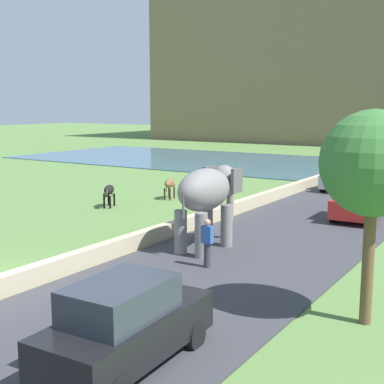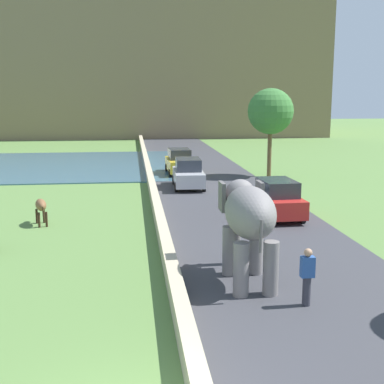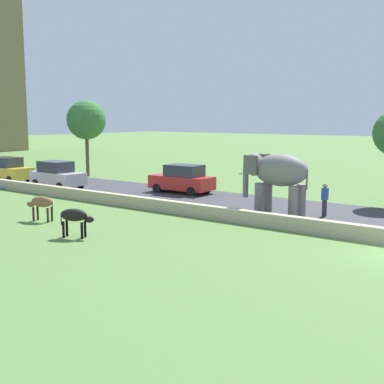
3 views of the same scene
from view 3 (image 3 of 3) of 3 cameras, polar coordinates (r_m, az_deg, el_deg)
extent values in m
cube|color=#38383D|center=(33.65, -9.60, 0.33)|extent=(7.00, 120.00, 0.06)
cube|color=tan|center=(29.62, -12.28, -0.30)|extent=(0.40, 110.00, 0.60)
ellipsoid|color=slate|center=(24.03, 9.93, 2.43)|extent=(1.41, 2.70, 1.50)
cylinder|color=slate|center=(24.26, 7.54, -0.88)|extent=(0.44, 0.44, 1.60)
cylinder|color=slate|center=(24.99, 8.50, -0.63)|extent=(0.44, 0.44, 1.60)
cylinder|color=slate|center=(23.46, 11.27, -1.29)|extent=(0.44, 0.44, 1.60)
cylinder|color=slate|center=(24.21, 12.14, -1.02)|extent=(0.44, 0.44, 1.60)
ellipsoid|color=slate|center=(24.69, 7.01, 3.09)|extent=(1.00, 0.90, 1.10)
cube|color=#575454|center=(24.10, 6.57, 3.06)|extent=(0.12, 0.70, 0.90)
cube|color=#575454|center=(25.14, 7.96, 3.25)|extent=(0.12, 0.70, 0.90)
cylinder|color=slate|center=(25.02, 6.04, 1.13)|extent=(0.28, 0.28, 1.50)
cone|color=silver|center=(24.75, 5.92, 2.10)|extent=(0.12, 0.56, 0.17)
cone|color=silver|center=(25.12, 6.44, 2.19)|extent=(0.12, 0.56, 0.17)
cylinder|color=#575454|center=(23.50, 12.77, 1.36)|extent=(0.08, 0.08, 0.90)
cylinder|color=#33333D|center=(24.62, 14.64, -1.83)|extent=(0.22, 0.22, 0.85)
cube|color=#2D569E|center=(24.51, 14.70, -0.21)|extent=(0.36, 0.22, 0.56)
sphere|color=tan|center=(24.46, 14.73, 0.69)|extent=(0.22, 0.22, 0.22)
cube|color=red|center=(31.34, -1.17, 1.10)|extent=(1.84, 4.06, 0.80)
cube|color=#2D333D|center=(31.14, -0.88, 2.44)|extent=(1.52, 2.25, 0.70)
cylinder|color=black|center=(31.55, -3.94, 0.39)|extent=(0.20, 0.61, 0.60)
cylinder|color=black|center=(32.81, -2.17, 0.71)|extent=(0.20, 0.61, 0.60)
cylinder|color=black|center=(30.00, -0.08, 0.00)|extent=(0.20, 0.61, 0.60)
cylinder|color=black|center=(31.32, 1.62, 0.35)|extent=(0.20, 0.61, 0.60)
cube|color=gold|center=(39.31, -19.94, 2.08)|extent=(1.80, 4.04, 0.80)
cube|color=#2D333D|center=(39.41, -20.16, 3.18)|extent=(1.50, 2.24, 0.70)
cylinder|color=black|center=(38.77, -17.84, 1.50)|extent=(0.20, 0.60, 0.60)
cylinder|color=black|center=(37.84, -19.79, 1.25)|extent=(0.20, 0.60, 0.60)
cylinder|color=black|center=(40.87, -20.02, 1.73)|extent=(0.20, 0.60, 0.60)
cube|color=#B7B7BC|center=(34.74, -14.83, 1.53)|extent=(1.83, 4.05, 0.80)
cube|color=#2D333D|center=(34.83, -15.07, 2.78)|extent=(1.51, 2.24, 0.70)
cylinder|color=black|center=(34.25, -12.43, 0.85)|extent=(0.20, 0.61, 0.60)
cylinder|color=black|center=(33.28, -14.59, 0.56)|extent=(0.20, 0.61, 0.60)
cylinder|color=black|center=(36.31, -15.00, 1.18)|extent=(0.20, 0.61, 0.60)
cylinder|color=black|center=(35.39, -17.11, 0.91)|extent=(0.20, 0.61, 0.60)
ellipsoid|color=brown|center=(23.92, -16.47, -1.05)|extent=(0.74, 1.18, 0.50)
cylinder|color=#302014|center=(24.13, -17.37, -2.39)|extent=(0.10, 0.10, 0.65)
cylinder|color=#302014|center=(24.37, -16.93, -2.27)|extent=(0.10, 0.10, 0.65)
cylinder|color=#302014|center=(23.67, -15.89, -2.53)|extent=(0.10, 0.10, 0.65)
cylinder|color=#302014|center=(23.92, -15.46, -2.40)|extent=(0.10, 0.10, 0.65)
ellipsoid|color=brown|center=(24.33, -17.66, -1.30)|extent=(0.35, 0.45, 0.26)
cone|color=beige|center=(24.23, -17.80, -0.94)|extent=(0.04, 0.04, 0.12)
cone|color=beige|center=(24.37, -17.55, -0.88)|extent=(0.04, 0.04, 0.12)
cylinder|color=#302014|center=(23.64, -15.40, -1.60)|extent=(0.04, 0.04, 0.45)
ellipsoid|color=black|center=(20.36, -13.13, -2.53)|extent=(0.87, 1.18, 0.50)
cylinder|color=black|center=(20.45, -11.91, -4.08)|extent=(0.10, 0.10, 0.65)
cylinder|color=black|center=(20.18, -12.26, -4.26)|extent=(0.10, 0.10, 0.65)
cylinder|color=black|center=(20.77, -13.86, -3.96)|extent=(0.10, 0.10, 0.65)
cylinder|color=black|center=(20.50, -14.23, -4.13)|extent=(0.10, 0.10, 0.65)
ellipsoid|color=black|center=(20.13, -11.47, -3.03)|extent=(0.39, 0.46, 0.26)
cone|color=beige|center=(20.18, -11.39, -2.51)|extent=(0.04, 0.04, 0.12)
cone|color=beige|center=(20.02, -11.59, -2.61)|extent=(0.04, 0.04, 0.12)
cylinder|color=black|center=(20.63, -14.47, -3.00)|extent=(0.04, 0.04, 0.45)
cylinder|color=brown|center=(41.43, -11.66, 4.09)|extent=(0.28, 0.28, 3.39)
sphere|color=#387033|center=(41.32, -11.78, 7.93)|extent=(3.09, 3.09, 3.09)
camera|label=1|loc=(31.30, 46.29, 6.67)|focal=49.62mm
camera|label=2|loc=(18.29, 48.37, 8.43)|focal=48.48mm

